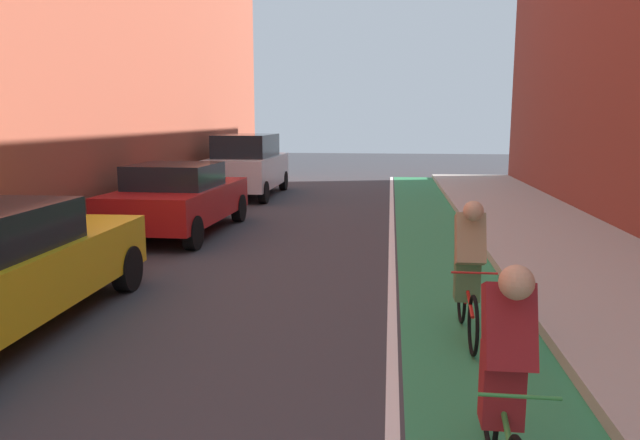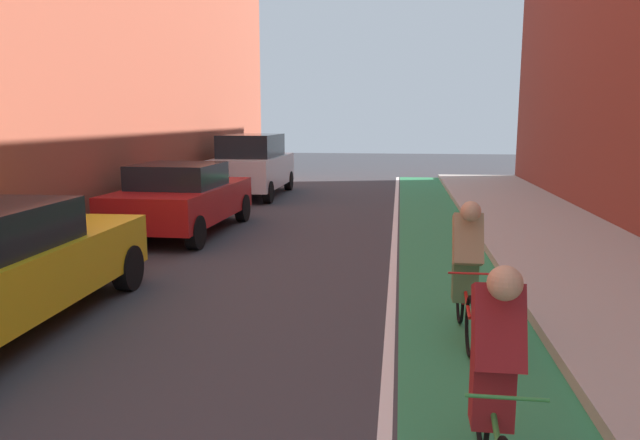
{
  "view_description": "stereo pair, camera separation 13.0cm",
  "coord_description": "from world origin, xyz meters",
  "px_view_note": "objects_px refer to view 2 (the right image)",
  "views": [
    {
      "loc": [
        1.92,
        4.8,
        2.48
      ],
      "look_at": [
        0.91,
        13.41,
        1.02
      ],
      "focal_mm": 33.87,
      "sensor_mm": 36.0,
      "label": 1
    },
    {
      "loc": [
        2.05,
        4.82,
        2.48
      ],
      "look_at": [
        0.91,
        13.41,
        1.02
      ],
      "focal_mm": 33.87,
      "sensor_mm": 36.0,
      "label": 2
    }
  ],
  "objects_px": {
    "parked_sedan_red": "(182,197)",
    "parked_suv_white": "(253,165)",
    "cyclist_mid": "(495,369)",
    "cyclist_trailing": "(466,269)"
  },
  "relations": [
    {
      "from": "parked_sedan_red",
      "to": "parked_suv_white",
      "type": "distance_m",
      "value": 6.48
    },
    {
      "from": "cyclist_trailing",
      "to": "parked_sedan_red",
      "type": "bearing_deg",
      "value": 133.49
    },
    {
      "from": "parked_sedan_red",
      "to": "cyclist_trailing",
      "type": "bearing_deg",
      "value": -46.51
    },
    {
      "from": "parked_suv_white",
      "to": "cyclist_trailing",
      "type": "distance_m",
      "value": 13.37
    },
    {
      "from": "parked_suv_white",
      "to": "cyclist_trailing",
      "type": "relative_size",
      "value": 2.66
    },
    {
      "from": "cyclist_mid",
      "to": "parked_suv_white",
      "type": "bearing_deg",
      "value": 109.47
    },
    {
      "from": "parked_sedan_red",
      "to": "cyclist_trailing",
      "type": "xyz_separation_m",
      "value": [
        5.44,
        -5.74,
        0.02
      ]
    },
    {
      "from": "parked_sedan_red",
      "to": "parked_suv_white",
      "type": "relative_size",
      "value": 0.97
    },
    {
      "from": "parked_suv_white",
      "to": "cyclist_mid",
      "type": "xyz_separation_m",
      "value": [
        5.33,
        -15.07,
        -0.17
      ]
    },
    {
      "from": "parked_sedan_red",
      "to": "cyclist_mid",
      "type": "height_order",
      "value": "cyclist_mid"
    }
  ]
}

